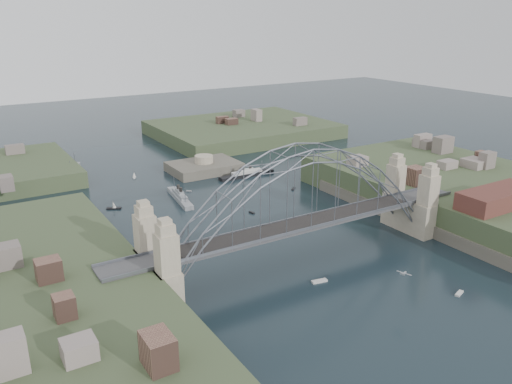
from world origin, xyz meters
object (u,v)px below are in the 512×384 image
(ocean_liner, at_px, (247,174))
(naval_cruiser_far, at_px, (73,170))
(naval_cruiser_near, at_px, (180,197))
(wharf_shed, at_px, (498,198))
(bridge, at_px, (303,205))
(fort_island, at_px, (204,172))

(ocean_liner, bearing_deg, naval_cruiser_far, 144.57)
(naval_cruiser_far, bearing_deg, naval_cruiser_near, -66.01)
(ocean_liner, bearing_deg, wharf_shed, -72.30)
(bridge, relative_size, naval_cruiser_near, 4.56)
(bridge, bearing_deg, naval_cruiser_far, 105.51)
(fort_island, relative_size, ocean_liner, 1.14)
(fort_island, xyz_separation_m, wharf_shed, (32.00, -84.00, 10.34))
(naval_cruiser_far, bearing_deg, bridge, -74.49)
(bridge, xyz_separation_m, ocean_liner, (21.09, 57.79, -11.59))
(fort_island, bearing_deg, bridge, -99.73)
(naval_cruiser_near, xyz_separation_m, naval_cruiser_far, (-18.90, 42.48, 0.07))
(wharf_shed, distance_m, naval_cruiser_far, 125.81)
(wharf_shed, xyz_separation_m, ocean_liner, (-22.91, 71.79, -9.27))
(bridge, height_order, wharf_shed, bridge)
(bridge, distance_m, naval_cruiser_near, 49.96)
(ocean_liner, bearing_deg, naval_cruiser_near, -160.71)
(fort_island, relative_size, naval_cruiser_far, 1.27)
(wharf_shed, bearing_deg, ocean_liner, 107.70)
(ocean_liner, bearing_deg, fort_island, 126.65)
(fort_island, bearing_deg, wharf_shed, -69.15)
(bridge, bearing_deg, fort_island, 80.27)
(bridge, height_order, naval_cruiser_near, bridge)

